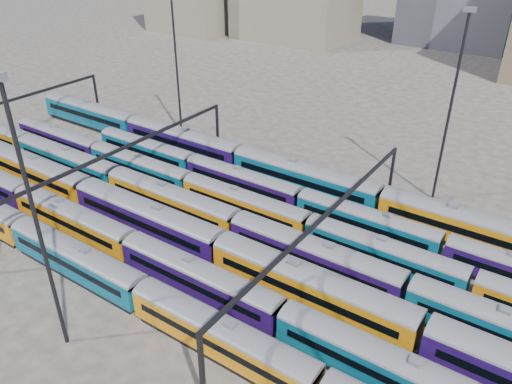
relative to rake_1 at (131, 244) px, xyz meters
The scene contains 12 objects.
ground 13.58m from the rake_1, 48.58° to the left, with size 500.00×500.00×0.00m, color #3C3732.
rake_1 is the anchor object (origin of this frame).
rake_2 10.22m from the rake_1, 29.31° to the left, with size 135.26×3.30×5.57m.
rake_3 20.48m from the rake_1, 29.22° to the left, with size 146.15×3.05×5.14m.
rake_4 15.80m from the rake_1, 71.72° to the left, with size 94.10×2.76×4.63m.
rake_5 28.13m from the rake_1, 45.32° to the left, with size 92.94×2.73×4.57m.
rake_6 31.73m from the rake_1, 51.99° to the left, with size 135.49×3.30×5.58m.
gantry_1 15.58m from the rake_1, 138.18° to the left, with size 0.35×40.35×8.03m.
gantry_2 21.73m from the rake_1, 27.98° to the left, with size 0.35×40.35×8.03m.
mast_1 40.03m from the rake_1, 123.50° to the left, with size 1.40×0.50×25.60m.
mast_2 16.99m from the rake_1, 72.33° to the right, with size 1.40×0.50×25.60m.
mast_3 43.05m from the rake_1, 54.98° to the left, with size 1.40×0.50×25.60m.
Camera 1 is at (28.74, -39.91, 35.13)m, focal length 35.00 mm.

